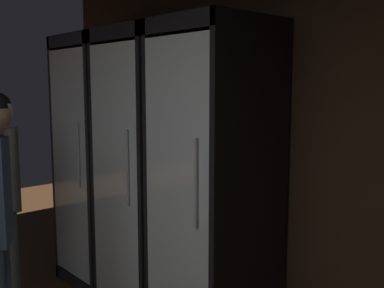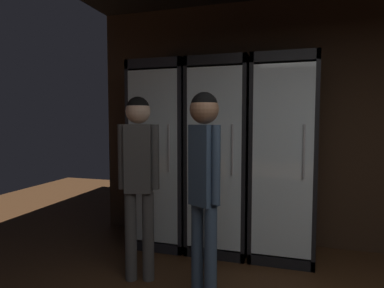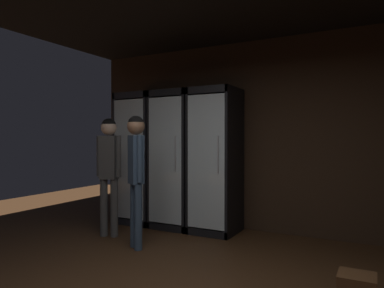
# 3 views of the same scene
# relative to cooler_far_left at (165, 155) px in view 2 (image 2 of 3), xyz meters

# --- Properties ---
(wall_back) EXTENTS (6.00, 0.06, 2.80)m
(wall_back) POSITION_rel_cooler_far_left_xyz_m (2.07, 0.34, 0.38)
(wall_back) COLOR #382619
(wall_back) RESTS_ON ground
(cooler_far_left) EXTENTS (0.64, 0.69, 2.08)m
(cooler_far_left) POSITION_rel_cooler_far_left_xyz_m (0.00, 0.00, 0.00)
(cooler_far_left) COLOR black
(cooler_far_left) RESTS_ON ground
(cooler_left) EXTENTS (0.64, 0.69, 2.08)m
(cooler_left) POSITION_rel_cooler_far_left_xyz_m (0.66, -0.00, 0.00)
(cooler_left) COLOR black
(cooler_left) RESTS_ON ground
(cooler_center) EXTENTS (0.64, 0.69, 2.08)m
(cooler_center) POSITION_rel_cooler_far_left_xyz_m (1.33, -0.00, -0.00)
(cooler_center) COLOR black
(cooler_center) RESTS_ON ground
(shopper_near) EXTENTS (0.35, 0.22, 1.64)m
(shopper_near) POSITION_rel_cooler_far_left_xyz_m (0.12, -0.96, 0.01)
(shopper_near) COLOR #4C4C4C
(shopper_near) RESTS_ON ground
(shopper_far) EXTENTS (0.27, 0.23, 1.64)m
(shopper_far) POSITION_rel_cooler_far_left_xyz_m (0.78, -1.22, 0.03)
(shopper_far) COLOR #384C66
(shopper_far) RESTS_ON ground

